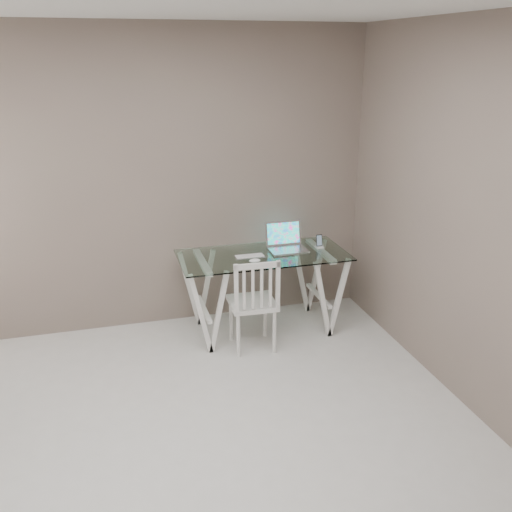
{
  "coord_description": "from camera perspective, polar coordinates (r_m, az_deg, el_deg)",
  "views": [
    {
      "loc": [
        -0.46,
        -2.79,
        2.45
      ],
      "look_at": [
        0.76,
        1.5,
        0.85
      ],
      "focal_mm": 40.0,
      "sensor_mm": 36.0,
      "label": 1
    }
  ],
  "objects": [
    {
      "name": "laptop",
      "position": [
        5.22,
        3.01,
        1.33
      ],
      "size": [
        0.34,
        0.29,
        0.24
      ],
      "color": "#B6B6BB",
      "rests_on": "desk"
    },
    {
      "name": "chair",
      "position": [
        4.83,
        -0.19,
        -4.47
      ],
      "size": [
        0.4,
        0.4,
        0.85
      ],
      "rotation": [
        0.0,
        0.0,
        -0.04
      ],
      "color": "silver",
      "rests_on": "ground"
    },
    {
      "name": "desk",
      "position": [
        5.21,
        0.69,
        -3.6
      ],
      "size": [
        1.5,
        0.7,
        0.75
      ],
      "color": "silver",
      "rests_on": "ground"
    },
    {
      "name": "room",
      "position": [
        2.93,
        -7.61,
        5.06
      ],
      "size": [
        4.5,
        4.52,
        2.71
      ],
      "color": "beige",
      "rests_on": "ground"
    },
    {
      "name": "phone_dock",
      "position": [
        5.28,
        6.34,
        1.19
      ],
      "size": [
        0.07,
        0.07,
        0.12
      ],
      "color": "white",
      "rests_on": "desk"
    },
    {
      "name": "mouse",
      "position": [
        4.89,
        -0.13,
        -0.46
      ],
      "size": [
        0.1,
        0.06,
        0.03
      ],
      "primitive_type": "ellipsoid",
      "color": "white",
      "rests_on": "desk"
    },
    {
      "name": "keyboard",
      "position": [
        5.03,
        -0.65,
        -0.03
      ],
      "size": [
        0.27,
        0.11,
        0.01
      ],
      "primitive_type": "cube",
      "color": "silver",
      "rests_on": "desk"
    }
  ]
}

